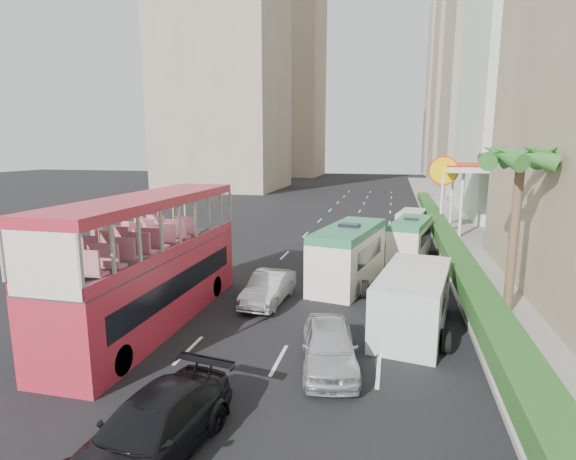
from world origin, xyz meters
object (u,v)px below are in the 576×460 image
(panel_van_far, at_px, (411,223))
(car_silver_lane_b, at_px, (329,367))
(car_black, at_px, (153,459))
(double_decker_bus, at_px, (152,261))
(car_silver_lane_a, at_px, (269,302))
(shell_station, at_px, (483,199))
(minibus_near, at_px, (349,255))
(minibus_far, at_px, (410,239))
(palm_tree, at_px, (514,235))
(van_asset, at_px, (365,248))
(panel_van_near, at_px, (413,300))

(panel_van_far, bearing_deg, car_silver_lane_b, -87.50)
(car_black, bearing_deg, double_decker_bus, 127.56)
(car_silver_lane_a, bearing_deg, shell_station, 61.41)
(minibus_near, height_order, minibus_far, minibus_near)
(car_black, xyz_separation_m, minibus_far, (6.17, 20.33, 1.21))
(car_silver_lane_a, height_order, car_silver_lane_b, car_silver_lane_b)
(palm_tree, bearing_deg, double_decker_bus, -163.84)
(van_asset, height_order, palm_tree, palm_tree)
(panel_van_near, bearing_deg, minibus_near, 128.67)
(panel_van_near, xyz_separation_m, shell_station, (6.08, 21.34, 1.61))
(double_decker_bus, relative_size, van_asset, 2.27)
(van_asset, relative_size, panel_van_near, 0.85)
(minibus_near, bearing_deg, van_asset, 99.08)
(panel_van_near, xyz_separation_m, palm_tree, (3.88, 2.34, 2.24))
(panel_van_near, bearing_deg, car_silver_lane_a, 175.32)
(van_asset, relative_size, minibus_far, 0.89)
(car_silver_lane_b, relative_size, minibus_near, 0.64)
(car_silver_lane_a, bearing_deg, van_asset, 76.61)
(shell_station, bearing_deg, car_silver_lane_b, -109.22)
(car_silver_lane_a, relative_size, palm_tree, 0.64)
(minibus_near, distance_m, minibus_far, 6.89)
(car_silver_lane_a, bearing_deg, car_silver_lane_b, -53.72)
(panel_van_near, height_order, shell_station, shell_station)
(car_silver_lane_a, relative_size, car_black, 0.85)
(van_asset, distance_m, minibus_far, 3.70)
(panel_van_near, bearing_deg, double_decker_bus, -160.67)
(car_silver_lane_a, height_order, van_asset, car_silver_lane_a)
(car_black, height_order, panel_van_far, panel_van_far)
(car_silver_lane_b, xyz_separation_m, car_black, (-3.25, -5.12, 0.00))
(car_silver_lane_a, relative_size, panel_van_near, 0.72)
(minibus_near, relative_size, minibus_far, 1.21)
(car_silver_lane_b, height_order, minibus_near, minibus_near)
(minibus_far, bearing_deg, double_decker_bus, -115.87)
(palm_tree, distance_m, shell_station, 19.14)
(van_asset, relative_size, shell_station, 0.61)
(car_silver_lane_a, bearing_deg, panel_van_far, 72.60)
(car_silver_lane_b, xyz_separation_m, van_asset, (0.05, 17.21, 0.00))
(double_decker_bus, height_order, palm_tree, palm_tree)
(minibus_near, bearing_deg, palm_tree, -12.38)
(car_silver_lane_a, distance_m, car_silver_lane_b, 6.36)
(shell_station, bearing_deg, panel_van_far, -162.37)
(minibus_far, distance_m, shell_station, 11.56)
(panel_van_near, bearing_deg, car_silver_lane_b, -115.65)
(double_decker_bus, distance_m, shell_station, 28.02)
(panel_van_near, bearing_deg, car_black, -113.89)
(panel_van_far, distance_m, palm_tree, 17.74)
(car_silver_lane_a, xyz_separation_m, panel_van_far, (6.75, 18.01, 0.91))
(palm_tree, bearing_deg, minibus_near, 155.98)
(double_decker_bus, relative_size, car_silver_lane_a, 2.67)
(panel_van_far, height_order, shell_station, shell_station)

